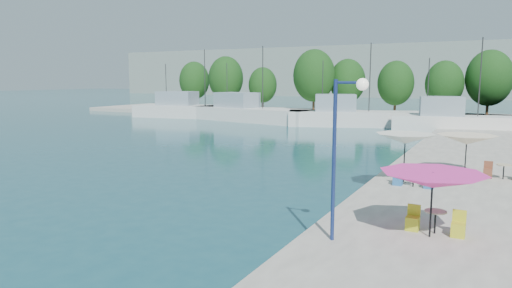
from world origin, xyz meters
The scene contains 21 objects.
quay_far centered at (-8.00, 67.00, 0.30)m, with size 90.00×16.00×0.60m, color gray.
hill_west centered at (-30.00, 160.00, 8.00)m, with size 180.00×40.00×16.00m, color gray.
trawler_01 centered at (-28.38, 55.72, 1.07)m, with size 18.53×7.69×10.20m.
trawler_02 centered at (-17.97, 54.53, 1.07)m, with size 18.51×8.03×10.20m.
trawler_03 centered at (-4.04, 54.63, 1.07)m, with size 16.19×9.09×10.20m.
trawler_04 centered at (7.83, 52.98, 1.07)m, with size 14.60×6.46×10.20m.
tree_01 centered at (-38.45, 70.67, 5.34)m, with size 5.54×5.54×8.21m.
tree_02 centered at (-30.48, 68.83, 5.74)m, with size 6.01×6.01×8.90m.
tree_03 centered at (-23.44, 69.07, 4.62)m, with size 4.70×4.70×6.96m.
tree_04 centered at (-14.07, 68.18, 6.13)m, with size 6.47×6.47×9.58m.
tree_05 centered at (-9.65, 71.12, 5.29)m, with size 5.50×5.50×8.13m.
tree_06 centered at (-1.95, 69.39, 5.02)m, with size 5.17×5.17×7.66m.
tree_07 centered at (4.67, 68.66, 4.94)m, with size 5.09×5.09×7.53m.
tree_08 centered at (10.07, 70.31, 5.74)m, with size 6.02×6.02×8.91m.
umbrella_pink centered at (9.73, 16.15, 2.45)m, with size 3.31×3.31×2.10m.
umbrella_white centered at (7.51, 23.94, 2.74)m, with size 2.86×2.86×2.39m.
umbrella_cream centered at (10.06, 27.21, 2.46)m, with size 3.01×3.01×2.12m.
cafe_table_01 centered at (9.83, 16.58, 0.89)m, with size 1.82×0.70×0.76m.
cafe_table_02 centered at (8.11, 23.06, 0.89)m, with size 1.82×0.70×0.76m.
cafe_table_03 centered at (11.85, 26.89, 0.89)m, with size 1.82×0.70×0.76m.
street_lamp centered at (7.38, 14.45, 4.09)m, with size 1.04×0.36×5.03m.
Camera 1 is at (11.41, 1.17, 5.60)m, focal length 32.00 mm.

